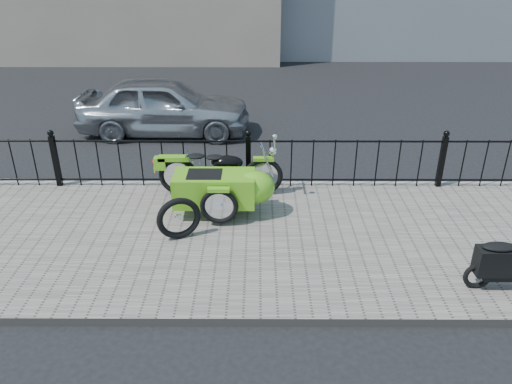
{
  "coord_description": "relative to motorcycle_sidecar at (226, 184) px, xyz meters",
  "views": [
    {
      "loc": [
        0.17,
        -7.05,
        4.09
      ],
      "look_at": [
        0.14,
        -0.1,
        0.67
      ],
      "focal_mm": 35.0,
      "sensor_mm": 36.0,
      "label": 1
    }
  ],
  "objects": [
    {
      "name": "motorcycle_sidecar",
      "position": [
        0.0,
        0.0,
        0.0
      ],
      "size": [
        2.28,
        1.48,
        0.98
      ],
      "color": "black",
      "rests_on": "sidewalk"
    },
    {
      "name": "ground",
      "position": [
        0.35,
        -0.34,
        -0.59
      ],
      "size": [
        120.0,
        120.0,
        0.0
      ],
      "primitive_type": "plane",
      "color": "black",
      "rests_on": "ground"
    },
    {
      "name": "spare_tire",
      "position": [
        -0.65,
        -0.9,
        -0.14
      ],
      "size": [
        0.66,
        0.35,
        0.67
      ],
      "primitive_type": "torus",
      "rotation": [
        1.57,
        0.0,
        0.39
      ],
      "color": "black",
      "rests_on": "sidewalk"
    },
    {
      "name": "iron_fence",
      "position": [
        0.35,
        0.96,
        -0.01
      ],
      "size": [
        14.11,
        0.11,
        1.08
      ],
      "color": "black",
      "rests_on": "sidewalk"
    },
    {
      "name": "curb",
      "position": [
        0.35,
        1.1,
        -0.53
      ],
      "size": [
        30.0,
        0.1,
        0.12
      ],
      "primitive_type": "cube",
      "color": "gray",
      "rests_on": "ground"
    },
    {
      "name": "sidewalk",
      "position": [
        0.35,
        -0.84,
        -0.53
      ],
      "size": [
        30.0,
        3.8,
        0.12
      ],
      "primitive_type": "cube",
      "color": "#675E57",
      "rests_on": "ground"
    },
    {
      "name": "sedan_car",
      "position": [
        -1.72,
        4.18,
        0.1
      ],
      "size": [
        4.08,
        1.7,
        1.38
      ],
      "primitive_type": "imported",
      "rotation": [
        0.0,
        0.0,
        1.55
      ],
      "color": "#A2A4A9",
      "rests_on": "ground"
    }
  ]
}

